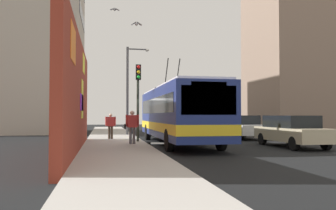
{
  "coord_description": "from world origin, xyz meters",
  "views": [
    {
      "loc": [
        -19.39,
        2.27,
        1.6
      ],
      "look_at": [
        0.53,
        -1.52,
        2.2
      ],
      "focal_mm": 36.8,
      "sensor_mm": 36.0,
      "label": 1
    }
  ],
  "objects_px": {
    "city_bus": "(178,112)",
    "parked_car_white": "(242,126)",
    "traffic_light": "(138,90)",
    "street_lamp": "(130,84)",
    "parked_car_champagne": "(291,130)",
    "pedestrian_at_curb": "(132,124)",
    "parked_car_navy": "(216,124)",
    "pedestrian_midblock": "(111,124)",
    "parked_car_dark_gray": "(198,123)"
  },
  "relations": [
    {
      "from": "city_bus",
      "to": "parked_car_white",
      "type": "distance_m",
      "value": 6.34
    },
    {
      "from": "traffic_light",
      "to": "street_lamp",
      "type": "height_order",
      "value": "street_lamp"
    },
    {
      "from": "traffic_light",
      "to": "street_lamp",
      "type": "distance_m",
      "value": 7.0
    },
    {
      "from": "parked_car_champagne",
      "to": "traffic_light",
      "type": "xyz_separation_m",
      "value": [
        3.2,
        7.35,
        2.18
      ]
    },
    {
      "from": "pedestrian_at_curb",
      "to": "traffic_light",
      "type": "bearing_deg",
      "value": -16.6
    },
    {
      "from": "city_bus",
      "to": "street_lamp",
      "type": "height_order",
      "value": "street_lamp"
    },
    {
      "from": "city_bus",
      "to": "parked_car_champagne",
      "type": "height_order",
      "value": "city_bus"
    },
    {
      "from": "parked_car_navy",
      "to": "pedestrian_midblock",
      "type": "height_order",
      "value": "pedestrian_midblock"
    },
    {
      "from": "parked_car_champagne",
      "to": "pedestrian_at_curb",
      "type": "height_order",
      "value": "pedestrian_at_curb"
    },
    {
      "from": "parked_car_navy",
      "to": "street_lamp",
      "type": "distance_m",
      "value": 8.05
    },
    {
      "from": "parked_car_white",
      "to": "pedestrian_at_curb",
      "type": "xyz_separation_m",
      "value": [
        -4.57,
        7.81,
        0.3
      ]
    },
    {
      "from": "street_lamp",
      "to": "parked_car_navy",
      "type": "bearing_deg",
      "value": -77.97
    },
    {
      "from": "parked_car_dark_gray",
      "to": "parked_car_navy",
      "type": "bearing_deg",
      "value": -180.0
    },
    {
      "from": "parked_car_dark_gray",
      "to": "street_lamp",
      "type": "distance_m",
      "value": 10.52
    },
    {
      "from": "traffic_light",
      "to": "parked_car_champagne",
      "type": "bearing_deg",
      "value": -113.55
    },
    {
      "from": "traffic_light",
      "to": "parked_car_navy",
      "type": "bearing_deg",
      "value": -40.92
    },
    {
      "from": "street_lamp",
      "to": "parked_car_white",
      "type": "bearing_deg",
      "value": -118.18
    },
    {
      "from": "parked_car_navy",
      "to": "parked_car_dark_gray",
      "type": "bearing_deg",
      "value": 0.0
    },
    {
      "from": "city_bus",
      "to": "parked_car_dark_gray",
      "type": "relative_size",
      "value": 2.54
    },
    {
      "from": "pedestrian_at_curb",
      "to": "traffic_light",
      "type": "distance_m",
      "value": 2.47
    },
    {
      "from": "pedestrian_at_curb",
      "to": "street_lamp",
      "type": "xyz_separation_m",
      "value": [
        8.46,
        -0.54,
        2.8
      ]
    },
    {
      "from": "parked_car_navy",
      "to": "street_lamp",
      "type": "bearing_deg",
      "value": 102.03
    },
    {
      "from": "pedestrian_midblock",
      "to": "street_lamp",
      "type": "xyz_separation_m",
      "value": [
        4.57,
        -1.53,
        2.88
      ]
    },
    {
      "from": "parked_car_white",
      "to": "parked_car_navy",
      "type": "height_order",
      "value": "same"
    },
    {
      "from": "parked_car_white",
      "to": "traffic_light",
      "type": "height_order",
      "value": "traffic_light"
    },
    {
      "from": "parked_car_navy",
      "to": "parked_car_dark_gray",
      "type": "xyz_separation_m",
      "value": [
        5.41,
        0.0,
        -0.0
      ]
    },
    {
      "from": "parked_car_dark_gray",
      "to": "city_bus",
      "type": "bearing_deg",
      "value": 160.09
    },
    {
      "from": "parked_car_dark_gray",
      "to": "pedestrian_at_curb",
      "type": "relative_size",
      "value": 2.67
    },
    {
      "from": "pedestrian_midblock",
      "to": "parked_car_white",
      "type": "bearing_deg",
      "value": -85.6
    },
    {
      "from": "parked_car_navy",
      "to": "pedestrian_at_curb",
      "type": "height_order",
      "value": "pedestrian_at_curb"
    },
    {
      "from": "parked_car_navy",
      "to": "parked_car_dark_gray",
      "type": "height_order",
      "value": "same"
    },
    {
      "from": "parked_car_white",
      "to": "pedestrian_midblock",
      "type": "height_order",
      "value": "pedestrian_midblock"
    },
    {
      "from": "parked_car_champagne",
      "to": "pedestrian_midblock",
      "type": "xyz_separation_m",
      "value": [
        5.57,
        8.79,
        0.22
      ]
    },
    {
      "from": "city_bus",
      "to": "parked_car_dark_gray",
      "type": "bearing_deg",
      "value": -19.91
    },
    {
      "from": "pedestrian_midblock",
      "to": "street_lamp",
      "type": "bearing_deg",
      "value": -18.54
    },
    {
      "from": "parked_car_dark_gray",
      "to": "traffic_light",
      "type": "distance_m",
      "value": 15.86
    },
    {
      "from": "parked_car_navy",
      "to": "parked_car_champagne",
      "type": "bearing_deg",
      "value": 180.0
    },
    {
      "from": "pedestrian_at_curb",
      "to": "traffic_light",
      "type": "relative_size",
      "value": 0.39
    },
    {
      "from": "parked_car_white",
      "to": "street_lamp",
      "type": "height_order",
      "value": "street_lamp"
    },
    {
      "from": "parked_car_champagne",
      "to": "parked_car_white",
      "type": "relative_size",
      "value": 1.07
    },
    {
      "from": "parked_car_champagne",
      "to": "street_lamp",
      "type": "height_order",
      "value": "street_lamp"
    },
    {
      "from": "city_bus",
      "to": "street_lamp",
      "type": "xyz_separation_m",
      "value": [
        7.4,
        2.06,
        2.18
      ]
    },
    {
      "from": "parked_car_champagne",
      "to": "pedestrian_midblock",
      "type": "relative_size",
      "value": 3.04
    },
    {
      "from": "parked_car_white",
      "to": "traffic_light",
      "type": "xyz_separation_m",
      "value": [
        -3.04,
        7.35,
        2.18
      ]
    },
    {
      "from": "parked_car_navy",
      "to": "pedestrian_midblock",
      "type": "xyz_separation_m",
      "value": [
        -6.11,
        8.79,
        0.22
      ]
    },
    {
      "from": "parked_car_dark_gray",
      "to": "street_lamp",
      "type": "relative_size",
      "value": 0.68
    },
    {
      "from": "pedestrian_midblock",
      "to": "pedestrian_at_curb",
      "type": "relative_size",
      "value": 0.93
    },
    {
      "from": "city_bus",
      "to": "parked_car_white",
      "type": "bearing_deg",
      "value": -55.96
    },
    {
      "from": "traffic_light",
      "to": "parked_car_dark_gray",
      "type": "bearing_deg",
      "value": -27.89
    },
    {
      "from": "parked_car_champagne",
      "to": "traffic_light",
      "type": "bearing_deg",
      "value": 66.45
    }
  ]
}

